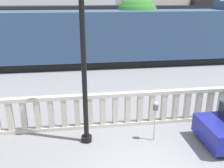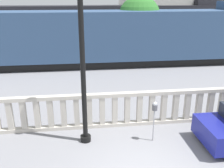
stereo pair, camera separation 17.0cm
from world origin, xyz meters
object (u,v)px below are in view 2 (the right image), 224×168
train_far (106,22)px  tree_left (139,18)px  lamppost (82,50)px  parking_meter (155,109)px  train_near (114,37)px

train_far → tree_left: size_ratio=5.51×
lamppost → parking_meter: size_ratio=3.82×
lamppost → train_far: (2.87, 21.22, -1.28)m
lamppost → train_far: size_ratio=0.21×
lamppost → train_near: bearing=76.9°
tree_left → parking_meter: bearing=-100.1°
parking_meter → train_far: 21.51m
train_far → tree_left: 10.24m
train_far → tree_left: bearing=-81.5°
train_far → tree_left: (1.51, -10.05, 1.27)m
train_far → tree_left: tree_left is taller
parking_meter → train_far: bearing=88.6°
parking_meter → train_far: (0.52, 21.49, 0.77)m
lamppost → tree_left: (4.38, 11.17, -0.01)m
tree_left → lamppost: bearing=-111.4°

